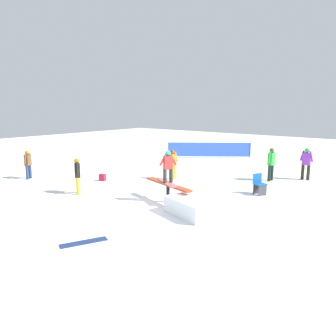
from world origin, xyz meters
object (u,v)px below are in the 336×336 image
(bystander_green, at_px, (271,162))
(bystander_orange, at_px, (172,163))
(bystander_brown, at_px, (28,163))
(folding_chair, at_px, (259,185))
(bystander_purple, at_px, (306,162))
(backpack_on_snow, at_px, (103,177))
(bystander_black, at_px, (77,174))
(loose_snowboard_navy, at_px, (84,242))
(rail_feature, at_px, (168,186))
(main_rider_on_rail, at_px, (168,168))

(bystander_green, xyz_separation_m, bystander_orange, (4.00, 2.82, -0.07))
(bystander_brown, relative_size, folding_chair, 1.67)
(bystander_purple, height_order, bystander_brown, bystander_purple)
(folding_chair, distance_m, backpack_on_snow, 7.56)
(bystander_black, relative_size, loose_snowboard_navy, 1.20)
(backpack_on_snow, bearing_deg, bystander_green, 20.46)
(rail_feature, height_order, loose_snowboard_navy, rail_feature)
(main_rider_on_rail, xyz_separation_m, bystander_black, (3.75, 1.43, -0.51))
(bystander_green, bearing_deg, bystander_purple, 139.48)
(bystander_purple, xyz_separation_m, folding_chair, (0.67, 4.11, -0.49))
(rail_feature, bearing_deg, backpack_on_snow, 6.79)
(bystander_purple, bearing_deg, folding_chair, 89.13)
(rail_feature, height_order, bystander_black, bystander_black)
(folding_chair, bearing_deg, bystander_brown, 141.36)
(bystander_green, xyz_separation_m, backpack_on_snow, (6.53, 5.24, -0.76))
(bystander_green, height_order, loose_snowboard_navy, bystander_green)
(bystander_black, bearing_deg, backpack_on_snow, 149.67)
(bystander_brown, bearing_deg, loose_snowboard_navy, -140.19)
(main_rider_on_rail, distance_m, folding_chair, 4.12)
(rail_feature, bearing_deg, bystander_purple, -95.26)
(main_rider_on_rail, distance_m, loose_snowboard_navy, 4.67)
(bystander_purple, height_order, bystander_black, bystander_purple)
(bystander_orange, bearing_deg, bystander_purple, -31.31)
(bystander_green, distance_m, bystander_purple, 1.85)
(bystander_black, bearing_deg, bystander_green, 87.60)
(rail_feature, xyz_separation_m, folding_chair, (-2.28, -3.30, -0.23))
(rail_feature, relative_size, loose_snowboard_navy, 2.08)
(bystander_purple, xyz_separation_m, backpack_on_snow, (7.82, 6.58, -0.74))
(rail_feature, height_order, main_rider_on_rail, main_rider_on_rail)
(bystander_brown, height_order, loose_snowboard_navy, bystander_brown)
(loose_snowboard_navy, bearing_deg, bystander_purple, -167.05)
(rail_feature, relative_size, bystander_green, 1.61)
(bystander_black, distance_m, backpack_on_snow, 2.61)
(bystander_brown, height_order, folding_chair, bystander_brown)
(main_rider_on_rail, relative_size, bystander_purple, 0.89)
(bystander_brown, xyz_separation_m, loose_snowboard_navy, (-8.73, 3.18, -0.81))
(bystander_orange, bearing_deg, folding_chair, -68.94)
(bystander_orange, distance_m, bystander_brown, 7.35)
(rail_feature, relative_size, backpack_on_snow, 7.80)
(main_rider_on_rail, bearing_deg, loose_snowboard_navy, 126.64)
(bystander_orange, height_order, folding_chair, bystander_orange)
(folding_chair, bearing_deg, rail_feature, 173.11)
(main_rider_on_rail, xyz_separation_m, bystander_brown, (8.13, 1.25, -0.54))
(main_rider_on_rail, height_order, bystander_black, main_rider_on_rail)
(rail_feature, distance_m, backpack_on_snow, 4.95)
(bystander_brown, height_order, backpack_on_snow, bystander_brown)
(bystander_green, distance_m, bystander_brown, 12.24)
(bystander_green, distance_m, loose_snowboard_navy, 10.59)
(main_rider_on_rail, height_order, bystander_orange, main_rider_on_rail)
(bystander_purple, height_order, bystander_orange, bystander_purple)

